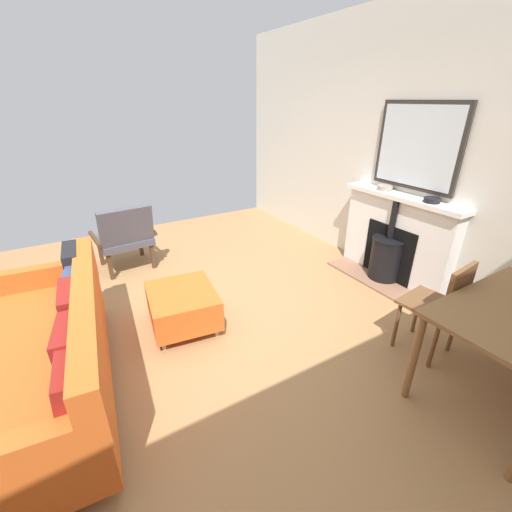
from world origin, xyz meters
TOP-DOWN VIEW (x-y plane):
  - ground_plane at (0.00, 0.00)m, footprint 5.32×5.77m
  - wall_left at (-2.66, 0.00)m, footprint 0.12×5.77m
  - fireplace at (-2.47, 0.39)m, footprint 0.50×1.42m
  - mirror_over_mantel at (-2.57, 0.39)m, footprint 0.04×0.96m
  - mantel_bowl_near at (-2.48, 0.15)m, footprint 0.17×0.17m
  - mantel_bowl_far at (-2.48, 0.73)m, footprint 0.16×0.16m
  - sofa at (1.01, 0.35)m, footprint 1.09×2.04m
  - ottoman at (-0.06, 0.05)m, footprint 0.67×0.74m
  - armchair_accent at (0.13, -1.41)m, footprint 0.72×0.65m
  - dining_chair_near_fireplace at (-1.69, 1.47)m, footprint 0.44×0.44m

SIDE VIEW (x-z plane):
  - ground_plane at x=0.00m, z-range -0.01..0.00m
  - ottoman at x=-0.06m, z-range 0.04..0.42m
  - sofa at x=1.01m, z-range -0.05..0.77m
  - fireplace at x=-2.47m, z-range -0.06..0.95m
  - armchair_accent at x=0.13m, z-range 0.04..0.88m
  - dining_chair_near_fireplace at x=-1.69m, z-range 0.08..0.93m
  - mantel_bowl_far at x=-2.48m, z-range 1.01..1.06m
  - mantel_bowl_near at x=-2.48m, z-range 1.01..1.07m
  - wall_left at x=-2.66m, z-range 0.00..2.89m
  - mirror_over_mantel at x=-2.57m, z-range 1.07..1.94m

